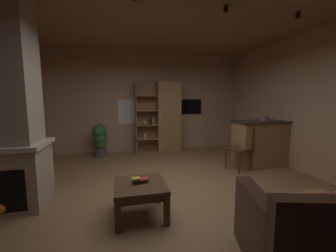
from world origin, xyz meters
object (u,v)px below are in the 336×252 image
(table_book_2, at_px, (136,179))
(dining_chair, at_px, (242,145))
(table_book_1, at_px, (144,179))
(potted_floor_plant, at_px, (100,139))
(stone_fireplace, at_px, (6,115))
(table_book_0, at_px, (137,182))
(wall_mounted_tv, at_px, (189,107))
(tissue_box, at_px, (265,118))
(bookshelf_cabinet, at_px, (166,118))
(coffee_table, at_px, (140,190))
(kitchen_bar_counter, at_px, (264,143))

(table_book_2, xyz_separation_m, dining_chair, (2.38, 1.32, 0.03))
(table_book_1, bearing_deg, potted_floor_plant, 104.40)
(stone_fireplace, relative_size, table_book_1, 25.87)
(table_book_0, bearing_deg, stone_fireplace, 159.19)
(wall_mounted_tv, bearing_deg, tissue_box, -62.12)
(bookshelf_cabinet, relative_size, coffee_table, 3.08)
(potted_floor_plant, bearing_deg, bookshelf_cabinet, 4.41)
(kitchen_bar_counter, bearing_deg, coffee_table, -153.52)
(kitchen_bar_counter, distance_m, table_book_2, 3.41)
(table_book_2, bearing_deg, bookshelf_cabinet, 70.84)
(stone_fireplace, height_order, bookshelf_cabinet, stone_fireplace)
(tissue_box, xyz_separation_m, coffee_table, (-2.97, -1.45, -0.75))
(table_book_1, xyz_separation_m, wall_mounted_tv, (1.82, 3.48, 0.84))
(kitchen_bar_counter, bearing_deg, tissue_box, -128.76)
(table_book_0, height_order, dining_chair, dining_chair)
(bookshelf_cabinet, relative_size, tissue_box, 16.85)
(bookshelf_cabinet, relative_size, potted_floor_plant, 2.31)
(table_book_1, xyz_separation_m, dining_chair, (2.27, 1.29, 0.06))
(kitchen_bar_counter, xyz_separation_m, wall_mounted_tv, (-1.13, 2.02, 0.79))
(stone_fireplace, height_order, table_book_0, stone_fireplace)
(kitchen_bar_counter, height_order, potted_floor_plant, kitchen_bar_counter)
(table_book_0, bearing_deg, dining_chair, 29.17)
(stone_fireplace, relative_size, table_book_2, 28.28)
(stone_fireplace, distance_m, wall_mounted_tv, 4.60)
(stone_fireplace, height_order, wall_mounted_tv, stone_fireplace)
(table_book_2, bearing_deg, wall_mounted_tv, 61.14)
(coffee_table, xyz_separation_m, table_book_1, (0.06, 0.04, 0.12))
(table_book_0, relative_size, dining_chair, 0.13)
(bookshelf_cabinet, bearing_deg, coffee_table, -108.24)
(stone_fireplace, height_order, potted_floor_plant, stone_fireplace)
(dining_chair, bearing_deg, table_book_0, -150.83)
(tissue_box, bearing_deg, coffee_table, -153.97)
(table_book_1, xyz_separation_m, potted_floor_plant, (-0.80, 3.13, 0.01))
(bookshelf_cabinet, height_order, table_book_2, bookshelf_cabinet)
(table_book_2, bearing_deg, tissue_box, 25.35)
(stone_fireplace, height_order, table_book_2, stone_fireplace)
(coffee_table, relative_size, table_book_2, 6.44)
(coffee_table, xyz_separation_m, table_book_0, (-0.03, 0.02, 0.10))
(kitchen_bar_counter, height_order, tissue_box, tissue_box)
(dining_chair, bearing_deg, tissue_box, 10.16)
(table_book_1, bearing_deg, kitchen_bar_counter, 26.23)
(bookshelf_cabinet, distance_m, tissue_box, 2.65)
(kitchen_bar_counter, bearing_deg, table_book_2, -154.19)
(tissue_box, bearing_deg, table_book_2, -154.65)
(tissue_box, relative_size, potted_floor_plant, 0.14)
(stone_fireplace, distance_m, tissue_box, 4.77)
(dining_chair, bearing_deg, table_book_2, -151.00)
(wall_mounted_tv, bearing_deg, dining_chair, -78.47)
(kitchen_bar_counter, xyz_separation_m, table_book_2, (-3.07, -1.48, -0.03))
(table_book_1, relative_size, potted_floor_plant, 0.13)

